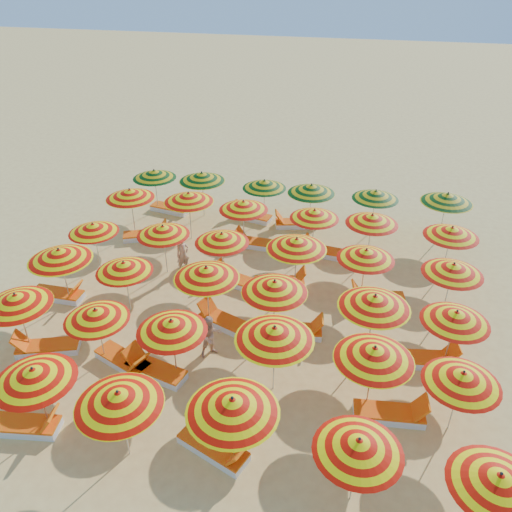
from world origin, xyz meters
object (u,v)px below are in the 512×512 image
(umbrella_11, at_px, (462,378))
(umbrella_12, at_px, (59,255))
(umbrella_1, at_px, (34,375))
(umbrella_28, at_px, (372,219))
(umbrella_16, at_px, (375,301))
(umbrella_35, at_px, (447,198))
(lounger_14, at_px, (147,235))
(umbrella_27, at_px, (314,214))
(umbrella_31, at_px, (202,177))
(lounger_3, at_px, (46,347))
(umbrella_2, at_px, (119,399))
(lounger_12, at_px, (281,282))
(umbrella_19, at_px, (163,230))
(umbrella_32, at_px, (264,184))
(umbrella_33, at_px, (311,189))
(lounger_1, at_px, (25,425))
(lounger_11, at_px, (237,280))
(lounger_17, at_px, (171,208))
(lounger_6, at_px, (391,414))
(lounger_15, at_px, (257,243))
(umbrella_13, at_px, (124,267))
(lounger_8, at_px, (224,322))
(umbrella_10, at_px, (374,353))
(umbrella_24, at_px, (130,194))
(lounger_4, at_px, (124,360))
(lounger_13, at_px, (376,298))
(umbrella_4, at_px, (359,445))
(umbrella_15, at_px, (275,287))
(umbrella_29, at_px, (452,232))
(umbrella_30, at_px, (154,174))
(umbrella_26, at_px, (243,206))
(umbrella_9, at_px, (275,333))
(lounger_5, at_px, (154,370))
(lounger_18, at_px, (250,216))
(umbrella_8, at_px, (172,326))
(umbrella_21, at_px, (297,244))
(umbrella_18, at_px, (93,228))
(lounger_7, at_px, (59,294))
(umbrella_25, at_px, (189,197))
(umbrella_5, at_px, (499,480))
(lounger_19, at_px, (295,223))
(umbrella_3, at_px, (232,405))
(lounger_2, at_px, (215,448))
(umbrella_23, at_px, (453,269))
(umbrella_7, at_px, (96,315))

(umbrella_11, distance_m, umbrella_12, 11.78)
(umbrella_1, bearing_deg, umbrella_28, 53.44)
(umbrella_16, xyz_separation_m, umbrella_35, (2.44, 7.34, -0.01))
(lounger_14, bearing_deg, umbrella_11, -56.15)
(umbrella_27, bearing_deg, umbrella_28, -1.32)
(umbrella_31, height_order, lounger_3, umbrella_31)
(umbrella_2, distance_m, lounger_12, 7.82)
(umbrella_19, distance_m, umbrella_32, 5.31)
(umbrella_33, height_order, lounger_1, umbrella_33)
(lounger_11, height_order, lounger_17, same)
(umbrella_28, xyz_separation_m, lounger_6, (0.93, -7.27, -1.59))
(umbrella_32, xyz_separation_m, lounger_12, (1.63, -4.63, -1.52))
(lounger_15, distance_m, lounger_17, 4.86)
(umbrella_13, relative_size, lounger_17, 1.18)
(lounger_8, bearing_deg, umbrella_11, 179.81)
(lounger_3, relative_size, lounger_8, 1.00)
(umbrella_10, xyz_separation_m, umbrella_31, (-7.38, 9.22, 0.01))
(umbrella_32, relative_size, umbrella_33, 1.04)
(umbrella_35, distance_m, lounger_1, 15.83)
(umbrella_11, height_order, umbrella_24, umbrella_24)
(lounger_1, height_order, lounger_6, same)
(lounger_3, relative_size, lounger_14, 1.00)
(lounger_1, bearing_deg, lounger_4, 54.58)
(umbrella_24, xyz_separation_m, lounger_13, (9.65, -2.40, -1.62))
(umbrella_4, height_order, umbrella_15, umbrella_15)
(umbrella_29, height_order, umbrella_35, umbrella_35)
(umbrella_30, bearing_deg, umbrella_26, -25.00)
(umbrella_9, xyz_separation_m, umbrella_27, (0.02, 7.02, -0.17))
(lounger_5, distance_m, lounger_8, 2.71)
(umbrella_4, bearing_deg, lounger_18, 113.37)
(umbrella_4, relative_size, lounger_8, 1.29)
(umbrella_2, distance_m, lounger_18, 12.11)
(umbrella_19, xyz_separation_m, umbrella_24, (-2.33, 2.33, 0.09))
(umbrella_8, xyz_separation_m, umbrella_31, (-2.36, 9.29, 0.09))
(umbrella_21, xyz_separation_m, umbrella_30, (-6.91, 4.63, -0.11))
(umbrella_18, bearing_deg, umbrella_8, -43.42)
(lounger_7, bearing_deg, umbrella_25, 59.09)
(umbrella_5, height_order, lounger_19, umbrella_5)
(lounger_7, bearing_deg, umbrella_32, 52.39)
(umbrella_2, distance_m, umbrella_29, 12.05)
(umbrella_3, distance_m, lounger_11, 7.26)
(umbrella_21, height_order, lounger_12, umbrella_21)
(umbrella_3, distance_m, lounger_2, 1.78)
(umbrella_35, height_order, lounger_7, umbrella_35)
(umbrella_9, height_order, umbrella_11, umbrella_9)
(lounger_3, bearing_deg, umbrella_23, -178.84)
(lounger_18, bearing_deg, lounger_14, 47.53)
(umbrella_3, bearing_deg, lounger_5, 142.84)
(umbrella_21, height_order, umbrella_31, umbrella_21)
(umbrella_7, bearing_deg, umbrella_3, -27.79)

